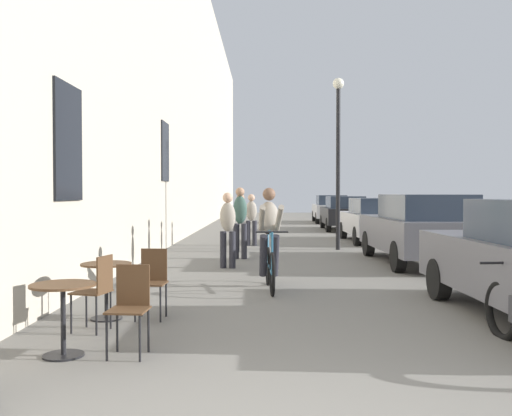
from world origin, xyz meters
The scene contains 16 objects.
building_facade_left centered at (-3.45, 14.00, 6.00)m, with size 0.54×68.00×12.00m.
cafe_table_near centered at (-2.31, 2.34, 0.52)m, with size 0.64×0.64×0.72m.
cafe_chair_near_toward_street centered at (-1.67, 2.41, 0.52)m, with size 0.40×0.40×0.89m.
cafe_table_mid centered at (-2.35, 3.97, 0.52)m, with size 0.64×0.64×0.72m.
cafe_chair_mid_toward_street centered at (-1.77, 4.05, 0.52)m, with size 0.40×0.40×0.89m.
cafe_chair_mid_toward_wall centered at (-2.28, 3.32, 0.52)m, with size 0.46×0.46×0.89m.
cyclist_on_bicycle centered at (-0.24, 6.31, 0.81)m, with size 0.52×1.76×1.74m.
pedestrian_near centered at (-1.11, 8.87, 0.92)m, with size 0.36×0.27×1.63m.
pedestrian_mid centered at (-0.92, 10.59, 1.00)m, with size 0.36×0.27×1.76m.
pedestrian_far centered at (-0.98, 12.28, 0.90)m, with size 0.35×0.26×1.61m.
pedestrian_furthest centered at (-0.72, 14.06, 0.90)m, with size 0.34×0.25×1.59m.
street_lamp centered at (1.79, 12.84, 3.11)m, with size 0.32×0.32×4.90m.
parked_car_second centered at (3.24, 9.66, 0.82)m, with size 1.96×4.50×1.59m.
parked_car_third centered at (3.31, 15.35, 0.76)m, with size 1.79×4.14×1.46m.
parked_car_fourth centered at (3.18, 21.39, 0.77)m, with size 1.84×4.23×1.49m.
parked_car_fifth centered at (3.34, 27.67, 0.79)m, with size 1.89×4.32×1.52m.
Camera 1 is at (-0.33, -3.10, 1.61)m, focal length 39.06 mm.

